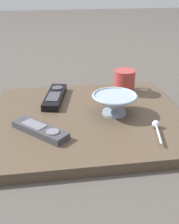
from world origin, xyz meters
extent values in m
plane|color=#47423D|center=(0.00, 0.00, 0.00)|extent=(6.00, 6.00, 0.00)
cube|color=#4C3D2D|center=(0.00, 0.00, 0.02)|extent=(0.58, 0.52, 0.03)
cylinder|color=#8C9EAD|center=(-0.07, 0.00, 0.03)|extent=(0.07, 0.07, 0.01)
cone|color=#8C9EAD|center=(-0.07, 0.00, 0.06)|extent=(0.14, 0.14, 0.05)
torus|color=#8C9EAD|center=(-0.07, 0.00, 0.09)|extent=(0.14, 0.14, 0.01)
cylinder|color=#A53833|center=(-0.15, -0.17, 0.07)|extent=(0.08, 0.08, 0.08)
torus|color=#A53833|center=(-0.18, -0.20, 0.07)|extent=(0.04, 0.04, 0.05)
cylinder|color=silver|center=(-0.16, 0.16, 0.04)|extent=(0.03, 0.10, 0.01)
sphere|color=silver|center=(-0.17, 0.11, 0.04)|extent=(0.02, 0.02, 0.02)
cube|color=#38383D|center=(0.15, 0.09, 0.04)|extent=(0.16, 0.16, 0.02)
cylinder|color=slate|center=(0.12, 0.12, 0.05)|extent=(0.03, 0.03, 0.00)
cube|color=slate|center=(0.17, 0.07, 0.05)|extent=(0.07, 0.07, 0.00)
cube|color=black|center=(0.10, -0.14, 0.04)|extent=(0.10, 0.21, 0.02)
cylinder|color=#3A3A42|center=(0.09, -0.19, 0.05)|extent=(0.04, 0.04, 0.00)
cube|color=#3A3A42|center=(0.11, -0.11, 0.05)|extent=(0.06, 0.09, 0.00)
camera|label=1|loc=(0.12, 0.79, 0.43)|focal=46.78mm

